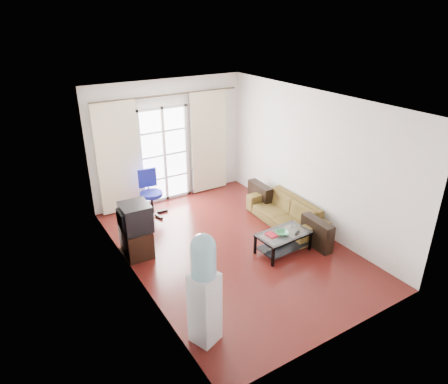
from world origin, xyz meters
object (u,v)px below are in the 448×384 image
object	(u,v)px
sofa	(286,212)
crt_tv	(134,217)
coffee_table	(283,240)
water_cooler	(204,288)
tv_stand	(136,241)
task_chair	(152,202)

from	to	relation	value
sofa	crt_tv	xyz separation A→B (m)	(-2.95, 0.55, 0.46)
coffee_table	water_cooler	world-z (taller)	water_cooler
sofa	coffee_table	bearing A→B (deg)	-39.39
sofa	water_cooler	size ratio (longest dim) A/B	1.18
tv_stand	task_chair	world-z (taller)	task_chair
crt_tv	task_chair	xyz separation A→B (m)	(0.81, 1.30, -0.45)
tv_stand	task_chair	distance (m)	1.51
water_cooler	crt_tv	bearing A→B (deg)	70.19
coffee_table	tv_stand	bearing A→B (deg)	149.01
coffee_table	water_cooler	distance (m)	2.54
sofa	coffee_table	world-z (taller)	sofa
tv_stand	task_chair	bearing A→B (deg)	60.33
crt_tv	water_cooler	size ratio (longest dim) A/B	0.35
coffee_table	tv_stand	xyz separation A→B (m)	(-2.25, 1.35, 0.00)
water_cooler	coffee_table	bearing A→B (deg)	5.85
task_chair	water_cooler	distance (m)	3.84
tv_stand	water_cooler	distance (m)	2.52
sofa	crt_tv	distance (m)	3.03
coffee_table	water_cooler	size ratio (longest dim) A/B	0.61
tv_stand	sofa	bearing A→B (deg)	-8.15
crt_tv	task_chair	distance (m)	1.60
sofa	coffee_table	xyz separation A→B (m)	(-0.70, -0.77, -0.02)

